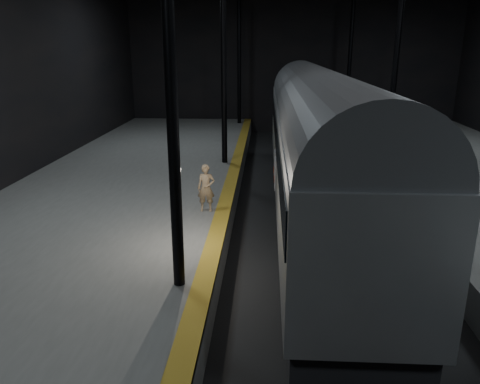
{
  "coord_description": "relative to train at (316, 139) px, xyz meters",
  "views": [
    {
      "loc": [
        -1.84,
        -13.67,
        6.28
      ],
      "look_at": [
        -2.62,
        0.04,
        2.0
      ],
      "focal_mm": 35.0,
      "sensor_mm": 36.0,
      "label": 1
    }
  ],
  "objects": [
    {
      "name": "platform_left",
      "position": [
        -7.5,
        -3.42,
        -2.53
      ],
      "size": [
        9.0,
        43.8,
        1.0
      ],
      "primitive_type": "cube",
      "color": "#585855",
      "rests_on": "ground"
    },
    {
      "name": "ground",
      "position": [
        0.0,
        -3.42,
        -3.03
      ],
      "size": [
        44.0,
        44.0,
        0.0
      ],
      "primitive_type": "plane",
      "color": "black",
      "rests_on": "ground"
    },
    {
      "name": "tactile_strip",
      "position": [
        -3.25,
        -3.42,
        -2.02
      ],
      "size": [
        0.5,
        43.8,
        0.01
      ],
      "primitive_type": "cube",
      "color": "olive",
      "rests_on": "platform_left"
    },
    {
      "name": "woman",
      "position": [
        -3.8,
        -2.35,
        -1.23
      ],
      "size": [
        0.58,
        0.39,
        1.59
      ],
      "primitive_type": "imported",
      "rotation": [
        0.0,
        0.0,
        0.01
      ],
      "color": "#A08462",
      "rests_on": "platform_left"
    },
    {
      "name": "track",
      "position": [
        0.0,
        -3.42,
        -2.96
      ],
      "size": [
        2.4,
        43.0,
        0.24
      ],
      "color": "#3F3328",
      "rests_on": "ground"
    },
    {
      "name": "train",
      "position": [
        0.0,
        0.0,
        0.0
      ],
      "size": [
        3.04,
        20.29,
        5.42
      ],
      "color": "#9DA1A5",
      "rests_on": "ground"
    }
  ]
}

